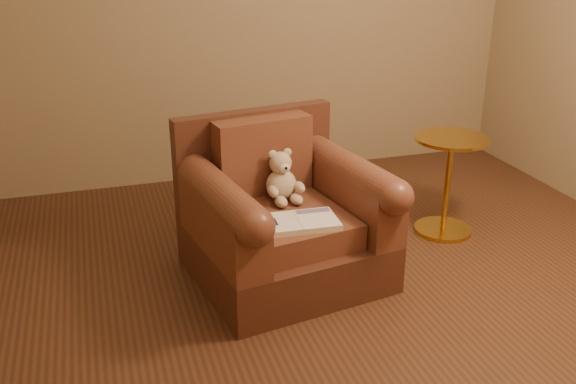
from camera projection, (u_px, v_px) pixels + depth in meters
name	position (u px, v px, depth m)	size (l,w,h in m)	color
floor	(358.00, 300.00, 3.31)	(4.00, 4.00, 0.00)	#4D2C1A
armchair	(282.00, 219.00, 3.46)	(1.08, 1.04, 0.85)	#4D2719
teddy_bear	(282.00, 181.00, 3.47)	(0.21, 0.24, 0.29)	#C4AB89
guidebook	(298.00, 222.00, 3.20)	(0.41, 0.26, 0.03)	beige
side_table	(447.00, 182.00, 3.94)	(0.45, 0.45, 0.63)	gold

